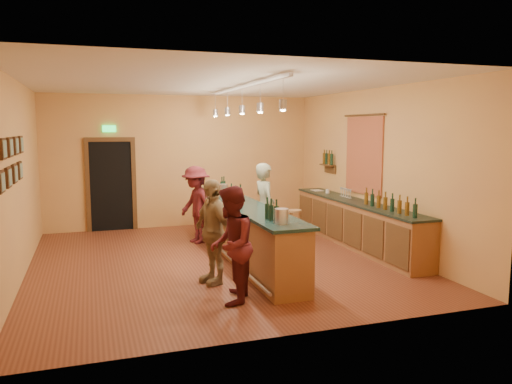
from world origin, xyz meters
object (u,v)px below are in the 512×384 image
object	(u,v)px
back_counter	(356,223)
customer_a	(231,245)
bartender	(265,207)
bar_stool	(294,217)
tasting_bar	(242,227)
customer_c	(196,205)
customer_b	(213,232)

from	to	relation	value
back_counter	customer_a	bearing A→B (deg)	-144.43
bartender	bar_stool	world-z (taller)	bartender
tasting_bar	customer_a	size ratio (longest dim) A/B	3.12
bartender	back_counter	bearing A→B (deg)	-101.24
back_counter	tasting_bar	bearing A→B (deg)	-175.84
back_counter	bar_stool	world-z (taller)	back_counter
back_counter	tasting_bar	xyz separation A→B (m)	(-2.49, -0.18, 0.12)
tasting_bar	bar_stool	size ratio (longest dim) A/B	7.80
back_counter	bartender	xyz separation A→B (m)	(-1.90, 0.25, 0.38)
tasting_bar	bartender	size ratio (longest dim) A/B	2.93
customer_a	customer_c	bearing A→B (deg)	-160.46
tasting_bar	bartender	world-z (taller)	bartender
customer_b	customer_c	bearing A→B (deg)	156.60
customer_a	bartender	bearing A→B (deg)	175.45
customer_a	bar_stool	world-z (taller)	customer_a
tasting_bar	bartender	bearing A→B (deg)	36.26
bartender	customer_c	size ratio (longest dim) A/B	1.07
customer_b	bar_stool	distance (m)	3.42
customer_a	customer_b	size ratio (longest dim) A/B	1.00
tasting_bar	bartender	distance (m)	0.78
customer_a	customer_c	distance (m)	3.76
customer_b	bar_stool	xyz separation A→B (m)	(2.40, 2.42, -0.31)
bartender	customer_c	distance (m)	1.60
back_counter	bartender	distance (m)	1.95
bar_stool	customer_c	bearing A→B (deg)	169.56
back_counter	bar_stool	bearing A→B (deg)	134.35
bar_stool	bartender	bearing A→B (deg)	-142.01
customer_b	customer_c	world-z (taller)	customer_b
bartender	bar_stool	distance (m)	1.24
back_counter	customer_b	size ratio (longest dim) A/B	2.78
tasting_bar	back_counter	bearing A→B (deg)	4.16
back_counter	customer_b	bearing A→B (deg)	-156.84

